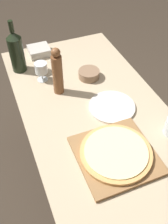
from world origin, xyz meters
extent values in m
plane|color=#382D23|center=(0.00, 0.00, 0.00)|extent=(12.00, 12.00, 0.00)
cube|color=tan|center=(0.00, 0.00, 0.73)|extent=(0.77, 1.56, 0.03)
cylinder|color=brown|center=(-0.32, 0.72, 0.36)|extent=(0.06, 0.06, 0.71)
cylinder|color=brown|center=(0.32, 0.72, 0.36)|extent=(0.06, 0.06, 0.71)
cube|color=olive|center=(-0.03, -0.29, 0.75)|extent=(0.35, 0.35, 0.02)
cylinder|color=tan|center=(-0.03, -0.29, 0.77)|extent=(0.33, 0.33, 0.02)
cylinder|color=beige|center=(-0.03, -0.29, 0.78)|extent=(0.29, 0.29, 0.01)
cylinder|color=black|center=(-0.30, 0.55, 0.85)|extent=(0.09, 0.09, 0.22)
cone|color=black|center=(-0.30, 0.55, 0.99)|extent=(0.09, 0.09, 0.04)
cylinder|color=black|center=(-0.30, 0.55, 1.04)|extent=(0.03, 0.03, 0.07)
cylinder|color=brown|center=(-0.13, 0.25, 0.86)|extent=(0.06, 0.06, 0.24)
sphere|color=brown|center=(-0.13, 0.25, 1.01)|extent=(0.05, 0.05, 0.05)
cylinder|color=silver|center=(-0.19, 0.39, 0.74)|extent=(0.07, 0.07, 0.00)
cylinder|color=silver|center=(-0.19, 0.39, 0.77)|extent=(0.01, 0.01, 0.05)
cylinder|color=silver|center=(-0.19, 0.39, 0.83)|extent=(0.07, 0.07, 0.07)
cylinder|color=#84664C|center=(0.08, 0.31, 0.77)|extent=(0.13, 0.13, 0.05)
cylinder|color=silver|center=(0.09, 0.01, 0.75)|extent=(0.26, 0.26, 0.01)
cube|color=#BCB7AD|center=(-0.14, 0.67, 0.77)|extent=(0.14, 0.13, 0.05)
camera|label=1|loc=(-0.43, -0.89, 1.76)|focal=42.00mm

